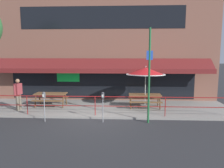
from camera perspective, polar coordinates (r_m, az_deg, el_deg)
The scene contains 11 objects.
ground_plane at distance 10.79m, azimuth -4.61°, elevation -9.08°, with size 120.00×120.00×0.00m, color #2D2D30.
patio_deck at distance 12.69m, azimuth -3.43°, elevation -6.22°, with size 15.00×4.00×0.10m, color gray.
restaurant_building at distance 14.53m, azimuth -2.58°, elevation 10.66°, with size 15.00×1.60×7.73m.
patio_railing at distance 10.87m, azimuth -4.45°, elevation -4.59°, with size 13.84×0.04×0.97m.
picnic_table_left at distance 13.23m, azimuth -15.68°, elevation -3.00°, with size 1.80×1.42×0.76m.
picnic_table_centre at distance 12.51m, azimuth 8.57°, elevation -3.42°, with size 1.80×1.42×0.76m.
patio_umbrella_centre at distance 12.18m, azimuth 8.78°, elevation 3.27°, with size 2.14×2.14×2.38m.
pedestrian_walking at distance 12.85m, azimuth -23.30°, elevation -2.10°, with size 0.33×0.61×1.71m.
parking_meter_near at distance 10.50m, azimuth -17.35°, elevation -3.43°, with size 0.15×0.16×1.42m.
parking_meter_far at distance 9.97m, azimuth -2.42°, elevation -3.66°, with size 0.15×0.16×1.42m.
street_sign_pole at distance 9.89m, azimuth 9.68°, elevation 2.28°, with size 0.28×0.09×4.28m.
Camera 1 is at (1.37, -10.22, 3.16)m, focal length 35.00 mm.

